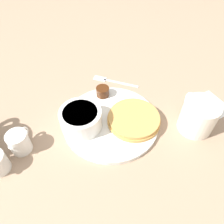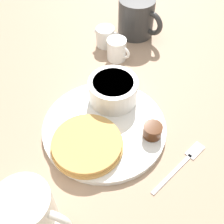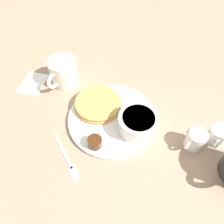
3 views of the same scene
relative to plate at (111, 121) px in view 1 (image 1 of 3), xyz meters
name	(u,v)px [view 1 (image 1 of 3)]	position (x,y,z in m)	size (l,w,h in m)	color
ground_plane	(111,123)	(0.00, 0.00, -0.01)	(4.00, 4.00, 0.00)	#9E7F66
plate	(111,121)	(0.00, 0.00, 0.00)	(0.25, 0.25, 0.01)	white
pancake_stack	(134,119)	(0.04, 0.04, 0.01)	(0.14, 0.14, 0.02)	tan
bowl	(81,118)	(-0.04, -0.07, 0.03)	(0.10, 0.10, 0.05)	white
syrup_cup	(103,92)	(-0.09, 0.05, 0.02)	(0.04, 0.04, 0.03)	#47230F
butter_ramekin	(75,118)	(-0.06, -0.07, 0.02)	(0.05, 0.05, 0.04)	white
coffee_mug	(198,116)	(0.16, 0.15, 0.04)	(0.11, 0.09, 0.08)	silver
creamer_pitcher_near	(19,142)	(-0.08, -0.21, 0.02)	(0.05, 0.06, 0.06)	white
fork	(110,81)	(-0.13, 0.11, 0.00)	(0.13, 0.08, 0.00)	silver
napkin	(212,105)	(0.15, 0.26, 0.00)	(0.11, 0.09, 0.00)	white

